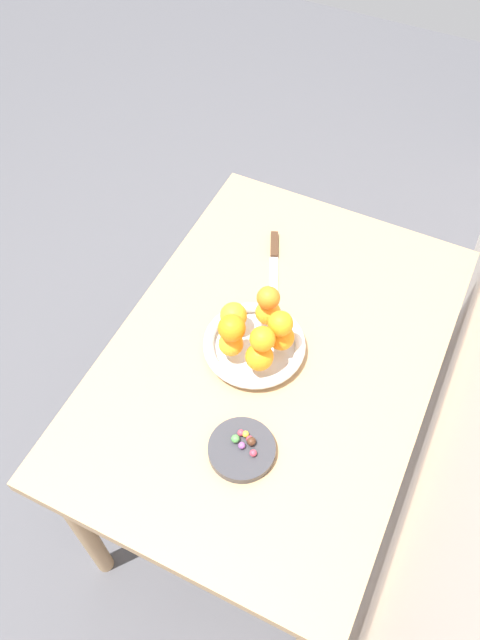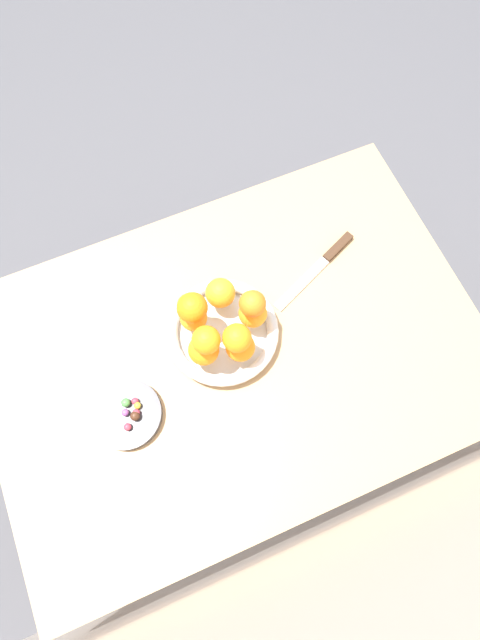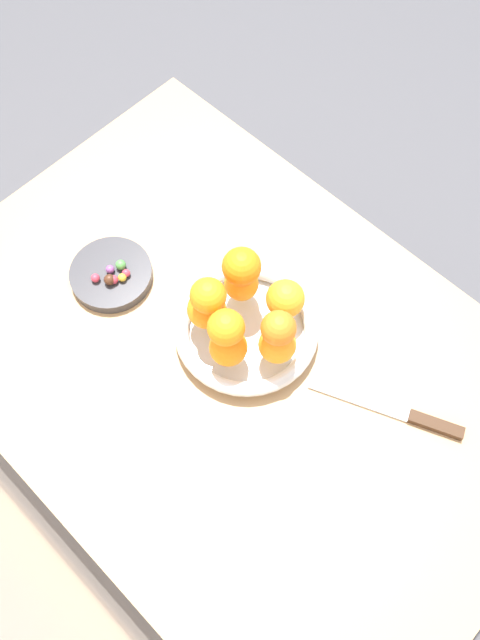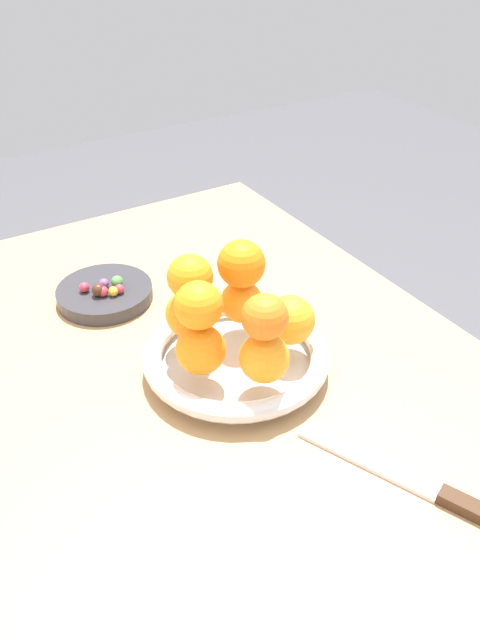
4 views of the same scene
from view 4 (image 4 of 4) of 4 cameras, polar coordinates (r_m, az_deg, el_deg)
dining_table at (r=0.88m, az=-2.58°, el=-10.35°), size 1.10×0.76×0.74m
fruit_bowl at (r=0.83m, az=-0.36°, el=-3.43°), size 0.25×0.25×0.04m
candy_dish at (r=1.00m, az=-12.25°, el=2.38°), size 0.15×0.15×0.02m
orange_0 at (r=0.75m, az=2.24°, el=-3.48°), size 0.06×0.06×0.06m
orange_1 at (r=0.82m, az=4.60°, el=-0.00°), size 0.07×0.07×0.07m
orange_2 at (r=0.86m, az=0.15°, el=1.68°), size 0.06×0.06×0.06m
orange_3 at (r=0.83m, az=-4.57°, el=0.57°), size 0.07×0.07×0.07m
orange_4 at (r=0.77m, az=-3.60°, el=-2.72°), size 0.06×0.06×0.06m
orange_5 at (r=0.72m, az=2.27°, el=0.28°), size 0.06×0.06×0.06m
orange_6 at (r=0.73m, az=-3.69°, el=1.22°), size 0.06×0.06×0.06m
orange_7 at (r=0.79m, az=-4.59°, el=3.93°), size 0.06×0.06×0.06m
orange_8 at (r=0.82m, az=0.13°, el=5.15°), size 0.06×0.06×0.06m
candy_ball_0 at (r=0.97m, az=-10.98°, el=2.81°), size 0.01×0.01×0.01m
candy_ball_1 at (r=0.97m, az=-11.51°, el=2.58°), size 0.02×0.02×0.02m
candy_ball_2 at (r=0.99m, az=-14.05°, el=2.92°), size 0.02×0.02×0.02m
candy_ball_3 at (r=0.97m, az=-12.82°, el=2.69°), size 0.02×0.02×0.02m
candy_ball_4 at (r=0.99m, az=-12.34°, el=3.28°), size 0.02×0.02×0.02m
candy_ball_5 at (r=0.99m, az=-11.17°, el=3.47°), size 0.02×0.02×0.02m
candy_ball_6 at (r=0.97m, az=-12.43°, el=2.59°), size 0.02×0.02×0.02m
knife at (r=0.73m, az=16.50°, el=-14.44°), size 0.25×0.12×0.01m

